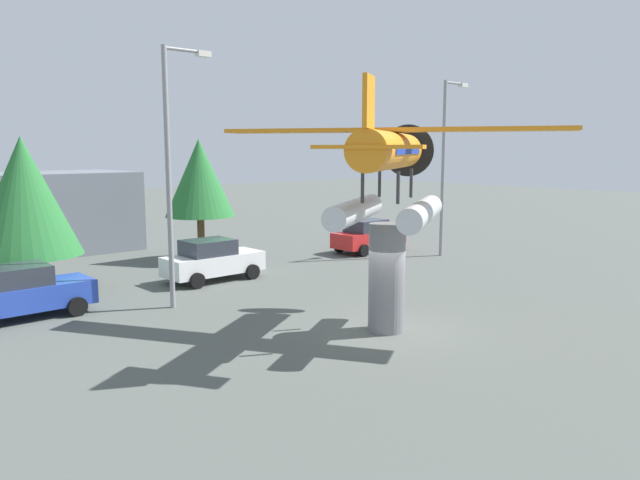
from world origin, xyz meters
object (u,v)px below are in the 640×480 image
(car_near_blue, at_px, (22,292))
(car_far_red, at_px, (368,236))
(tree_east, at_px, (24,197))
(floatplane_monument, at_px, (389,167))
(storefront_building, at_px, (19,214))
(tree_center_back, at_px, (199,178))
(streetlight_secondary, at_px, (446,157))
(streetlight_primary, at_px, (173,161))
(car_mid_white, at_px, (212,260))
(display_pedestal, at_px, (387,278))

(car_near_blue, xyz_separation_m, car_far_red, (17.96, 1.51, 0.00))
(tree_east, bearing_deg, floatplane_monument, -61.37)
(storefront_building, relative_size, tree_center_back, 1.88)
(streetlight_secondary, height_order, tree_center_back, streetlight_secondary)
(streetlight_primary, bearing_deg, tree_east, 121.28)
(storefront_building, distance_m, tree_center_back, 10.07)
(storefront_building, bearing_deg, tree_east, -104.65)
(floatplane_monument, height_order, storefront_building, floatplane_monument)
(car_far_red, relative_size, tree_east, 0.70)
(car_near_blue, bearing_deg, car_far_red, 4.79)
(floatplane_monument, relative_size, tree_east, 1.58)
(streetlight_secondary, bearing_deg, car_mid_white, 167.62)
(tree_east, bearing_deg, streetlight_secondary, -15.43)
(streetlight_primary, bearing_deg, storefront_building, 92.68)
(floatplane_monument, height_order, car_far_red, floatplane_monument)
(car_near_blue, distance_m, tree_center_back, 11.81)
(floatplane_monument, bearing_deg, car_far_red, 14.70)
(floatplane_monument, height_order, car_mid_white, floatplane_monument)
(streetlight_secondary, bearing_deg, tree_east, 164.57)
(display_pedestal, height_order, car_near_blue, display_pedestal)
(floatplane_monument, bearing_deg, storefront_building, 69.59)
(storefront_building, height_order, tree_center_back, tree_center_back)
(display_pedestal, relative_size, floatplane_monument, 0.35)
(streetlight_primary, height_order, tree_center_back, streetlight_primary)
(car_far_red, bearing_deg, car_near_blue, -175.21)
(display_pedestal, height_order, car_far_red, display_pedestal)
(streetlight_secondary, xyz_separation_m, tree_east, (-18.85, 5.20, -1.37))
(streetlight_secondary, relative_size, tree_east, 1.49)
(floatplane_monument, distance_m, streetlight_primary, 7.60)
(car_near_blue, height_order, streetlight_secondary, streetlight_secondary)
(car_far_red, relative_size, streetlight_secondary, 0.47)
(car_far_red, xyz_separation_m, streetlight_primary, (-13.47, -3.53, 4.22))
(display_pedestal, distance_m, streetlight_secondary, 14.60)
(display_pedestal, xyz_separation_m, streetlight_primary, (-3.27, 6.87, 3.45))
(streetlight_secondary, distance_m, tree_east, 19.60)
(display_pedestal, xyz_separation_m, tree_center_back, (2.23, 14.31, 2.43))
(streetlight_primary, distance_m, storefront_building, 15.43)
(storefront_building, bearing_deg, floatplane_monument, -79.43)
(car_mid_white, bearing_deg, tree_center_back, 63.86)
(car_near_blue, distance_m, tree_east, 4.57)
(storefront_building, bearing_deg, streetlight_secondary, -42.56)
(storefront_building, height_order, tree_east, tree_east)
(car_near_blue, bearing_deg, floatplane_monument, -48.26)
(car_mid_white, xyz_separation_m, tree_east, (-6.52, 2.50, 2.86))
(streetlight_primary, distance_m, tree_center_back, 9.31)
(streetlight_secondary, height_order, tree_east, streetlight_secondary)
(tree_center_back, bearing_deg, car_mid_white, -116.14)
(car_mid_white, relative_size, car_far_red, 1.00)
(car_near_blue, relative_size, car_mid_white, 1.00)
(car_far_red, bearing_deg, car_mid_white, -176.34)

